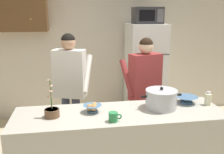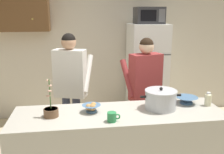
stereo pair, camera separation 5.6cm
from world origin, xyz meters
The scene contains 12 objects.
back_wall_unit centered at (-0.25, 2.26, 1.41)m, with size 6.00×0.48×2.60m.
kitchen_island centered at (0.00, 0.00, 0.46)m, with size 2.25×0.68×0.92m, color #BCB7A8.
refrigerator centered at (0.82, 1.85, 0.88)m, with size 0.64×0.68×1.76m.
microwave centered at (0.82, 1.83, 1.90)m, with size 0.48×0.37×0.28m.
person_near_pot centered at (-0.52, 0.93, 1.06)m, with size 0.60×0.54×1.69m.
person_by_sink centered at (0.47, 0.72, 1.02)m, with size 0.58×0.52×1.64m.
cooking_pot centered at (0.47, 0.05, 1.03)m, with size 0.46×0.35×0.25m.
coffee_mug centered at (-0.11, -0.22, 0.97)m, with size 0.13×0.09×0.10m.
bread_bowl centered at (-0.29, 0.05, 0.97)m, with size 0.20×0.20×0.10m.
empty_bowl centered at (0.82, 0.16, 0.97)m, with size 0.26×0.26×0.08m.
bottle_near_edge centered at (1.03, 0.06, 1.00)m, with size 0.07×0.07×0.16m.
potted_orchid centered at (-0.71, -0.01, 0.98)m, with size 0.15×0.15×0.40m.
Camera 2 is at (-0.43, -2.48, 1.95)m, focal length 40.77 mm.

